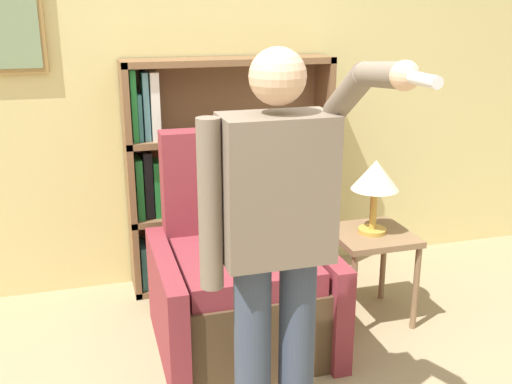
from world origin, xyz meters
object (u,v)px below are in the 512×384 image
(bookcase, at_px, (213,176))
(table_lamp, at_px, (375,179))
(person_standing, at_px, (276,239))
(armchair, at_px, (239,280))
(side_table, at_px, (371,247))

(bookcase, distance_m, table_lamp, 1.10)
(bookcase, xyz_separation_m, person_standing, (-0.11, -1.68, 0.22))
(person_standing, bearing_deg, table_lamp, 45.76)
(bookcase, xyz_separation_m, armchair, (-0.03, -0.78, -0.39))
(armchair, height_order, side_table, armchair)
(armchair, height_order, table_lamp, armchair)
(table_lamp, bearing_deg, person_standing, -134.24)
(armchair, relative_size, person_standing, 0.69)
(person_standing, xyz_separation_m, side_table, (0.89, 0.92, -0.51))
(bookcase, xyz_separation_m, table_lamp, (0.78, -0.76, 0.13))
(armchair, distance_m, side_table, 0.82)
(armchair, height_order, person_standing, person_standing)
(bookcase, relative_size, side_table, 2.74)
(person_standing, relative_size, table_lamp, 3.87)
(bookcase, relative_size, table_lamp, 3.46)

